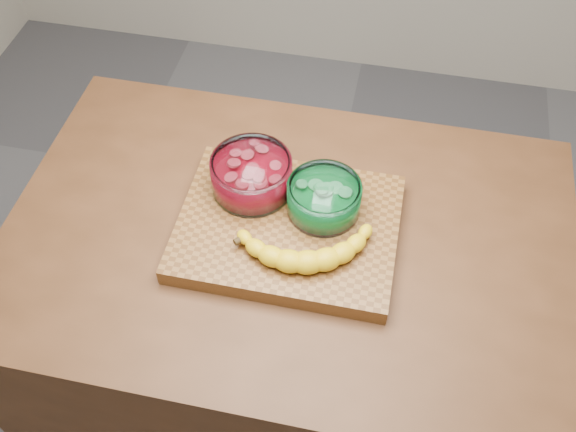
# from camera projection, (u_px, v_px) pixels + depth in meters

# --- Properties ---
(ground) EXTENTS (3.50, 3.50, 0.00)m
(ground) POSITION_uv_depth(u_px,v_px,m) (288.00, 402.00, 2.05)
(ground) COLOR slate
(ground) RESTS_ON ground
(counter) EXTENTS (1.20, 0.80, 0.90)m
(counter) POSITION_uv_depth(u_px,v_px,m) (288.00, 336.00, 1.70)
(counter) COLOR #512F18
(counter) RESTS_ON ground
(cutting_board) EXTENTS (0.45, 0.35, 0.04)m
(cutting_board) POSITION_uv_depth(u_px,v_px,m) (288.00, 228.00, 1.33)
(cutting_board) COLOR brown
(cutting_board) RESTS_ON counter
(bowl_red) EXTENTS (0.17, 0.17, 0.08)m
(bowl_red) POSITION_uv_depth(u_px,v_px,m) (252.00, 175.00, 1.34)
(bowl_red) COLOR white
(bowl_red) RESTS_ON cutting_board
(bowl_green) EXTENTS (0.15, 0.15, 0.07)m
(bowl_green) POSITION_uv_depth(u_px,v_px,m) (324.00, 198.00, 1.31)
(bowl_green) COLOR white
(bowl_green) RESTS_ON cutting_board
(banana) EXTENTS (0.30, 0.17, 0.04)m
(banana) POSITION_uv_depth(u_px,v_px,m) (303.00, 242.00, 1.26)
(banana) COLOR yellow
(banana) RESTS_ON cutting_board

